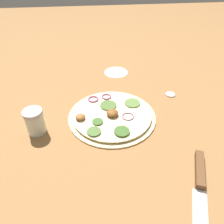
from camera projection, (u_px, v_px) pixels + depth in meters
name	position (u px, v px, depth m)	size (l,w,h in m)	color
ground_plane	(112.00, 117.00, 0.71)	(3.00, 3.00, 0.00)	olive
pizza	(112.00, 115.00, 0.71)	(0.28, 0.28, 0.03)	beige
knife	(200.00, 185.00, 0.51)	(0.14, 0.30, 0.02)	silver
spice_jar	(35.00, 122.00, 0.63)	(0.06, 0.06, 0.08)	silver
loose_cap	(170.00, 94.00, 0.81)	(0.04, 0.04, 0.01)	#B2B2B7
flour_patch	(116.00, 72.00, 0.95)	(0.10, 0.10, 0.00)	white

